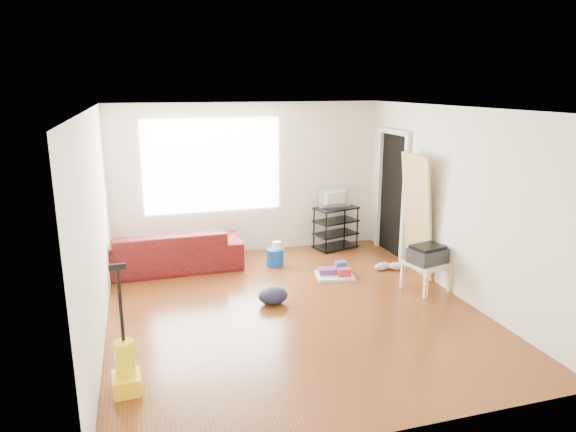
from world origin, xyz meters
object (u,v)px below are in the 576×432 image
object	(u,v)px
cleaning_tray	(335,273)
backpack	(273,304)
vacuum	(126,368)
sofa	(172,269)
side_table	(427,267)
bucket	(275,265)
tv_stand	(336,227)

from	to	relation	value
cleaning_tray	backpack	distance (m)	1.33
cleaning_tray	vacuum	size ratio (longest dim) A/B	0.49
sofa	side_table	world-z (taller)	side_table
vacuum	cleaning_tray	bearing A→B (deg)	32.83
bucket	sofa	bearing A→B (deg)	169.23
sofa	tv_stand	distance (m)	2.86
bucket	cleaning_tray	distance (m)	1.03
sofa	tv_stand	size ratio (longest dim) A/B	2.64
side_table	vacuum	world-z (taller)	vacuum
bucket	vacuum	bearing A→B (deg)	-127.25
tv_stand	vacuum	world-z (taller)	vacuum
vacuum	tv_stand	bearing A→B (deg)	41.49
backpack	vacuum	distance (m)	2.36
backpack	vacuum	bearing A→B (deg)	-146.84
side_table	backpack	xyz separation A→B (m)	(-2.14, 0.15, -0.34)
tv_stand	bucket	bearing A→B (deg)	-170.78
vacuum	side_table	bearing A→B (deg)	15.14
side_table	backpack	bearing A→B (deg)	175.89
tv_stand	sofa	bearing A→B (deg)	170.10
tv_stand	side_table	world-z (taller)	tv_stand
tv_stand	bucket	size ratio (longest dim) A/B	3.01
tv_stand	cleaning_tray	size ratio (longest dim) A/B	1.35
sofa	tv_stand	world-z (taller)	tv_stand
sofa	vacuum	distance (m)	3.27
side_table	bucket	xyz separation A→B (m)	(-1.74, 1.56, -0.34)
vacuum	bucket	bearing A→B (deg)	49.08
bucket	vacuum	xyz separation A→B (m)	(-2.21, -2.90, 0.23)
sofa	side_table	xyz separation A→B (m)	(3.32, -1.86, 0.34)
side_table	bucket	world-z (taller)	side_table
sofa	backpack	size ratio (longest dim) A/B	5.50
tv_stand	vacuum	distance (m)	4.90
tv_stand	bucket	xyz separation A→B (m)	(-1.25, -0.57, -0.37)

